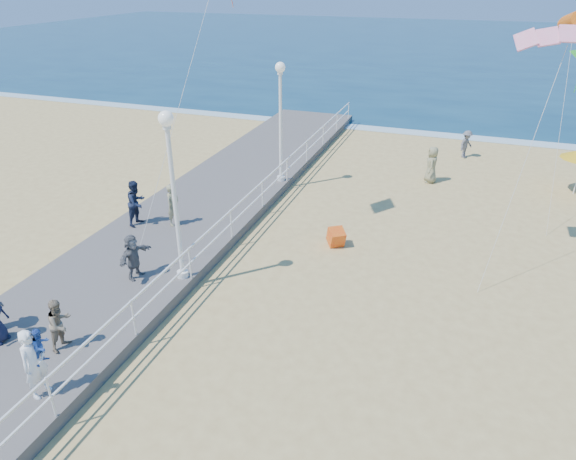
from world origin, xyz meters
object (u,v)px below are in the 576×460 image
(beach_walker_a, at_px, (466,144))
(box_kite, at_px, (336,239))
(lamp_post_mid, at_px, (173,181))
(spectator_7, at_px, (137,203))
(spectator_1, at_px, (60,324))
(spectator_5, at_px, (133,256))
(spectator_6, at_px, (173,205))
(lamp_post_far, at_px, (280,111))
(beach_walker_c, at_px, (432,165))
(toddler_held, at_px, (41,346))
(woman_holding_toddler, at_px, (35,363))

(beach_walker_a, height_order, box_kite, beach_walker_a)
(lamp_post_mid, height_order, spectator_7, lamp_post_mid)
(spectator_1, distance_m, spectator_5, 3.53)
(spectator_6, bearing_deg, lamp_post_mid, -138.86)
(spectator_7, distance_m, box_kite, 7.66)
(lamp_post_far, bearing_deg, beach_walker_c, 25.96)
(spectator_6, height_order, spectator_7, spectator_7)
(spectator_6, bearing_deg, spectator_7, 113.95)
(lamp_post_far, relative_size, spectator_1, 3.73)
(spectator_1, xyz_separation_m, beach_walker_a, (9.07, 20.62, -0.37))
(spectator_1, xyz_separation_m, spectator_6, (-1.08, 7.27, 0.10))
(beach_walker_c, distance_m, box_kite, 8.25)
(toddler_held, bearing_deg, woman_holding_toddler, 137.68)
(woman_holding_toddler, bearing_deg, spectator_1, 26.60)
(toddler_held, distance_m, spectator_1, 1.70)
(spectator_1, height_order, spectator_6, spectator_6)
(woman_holding_toddler, relative_size, spectator_5, 1.19)
(box_kite, bearing_deg, beach_walker_c, 37.45)
(spectator_6, distance_m, beach_walker_a, 16.77)
(woman_holding_toddler, height_order, box_kite, woman_holding_toddler)
(lamp_post_far, height_order, beach_walker_c, lamp_post_far)
(lamp_post_mid, distance_m, spectator_5, 2.93)
(spectator_1, height_order, spectator_7, spectator_7)
(beach_walker_a, bearing_deg, spectator_1, -173.79)
(box_kite, bearing_deg, woman_holding_toddler, -147.84)
(lamp_post_mid, relative_size, woman_holding_toddler, 3.02)
(lamp_post_mid, bearing_deg, spectator_1, -105.93)
(spectator_1, xyz_separation_m, beach_walker_c, (7.65, 16.20, -0.24))
(lamp_post_mid, xyz_separation_m, box_kite, (3.89, 4.36, -3.36))
(beach_walker_a, relative_size, beach_walker_c, 0.85)
(beach_walker_a, distance_m, box_kite, 12.88)
(woman_holding_toddler, relative_size, box_kite, 2.94)
(lamp_post_mid, xyz_separation_m, beach_walker_c, (6.50, 12.17, -2.78))
(woman_holding_toddler, distance_m, spectator_1, 1.67)
(spectator_7, bearing_deg, spectator_5, -141.88)
(lamp_post_far, distance_m, beach_walker_c, 7.75)
(spectator_5, relative_size, spectator_6, 0.92)
(spectator_5, height_order, spectator_6, spectator_6)
(lamp_post_mid, bearing_deg, toddler_held, -93.47)
(spectator_7, height_order, beach_walker_c, spectator_7)
(lamp_post_mid, bearing_deg, beach_walker_a, 64.49)
(beach_walker_a, bearing_deg, lamp_post_mid, -175.57)
(spectator_6, bearing_deg, beach_walker_a, -30.60)
(lamp_post_far, xyz_separation_m, beach_walker_c, (6.50, 3.17, -2.78))
(spectator_1, relative_size, box_kite, 2.38)
(spectator_1, height_order, beach_walker_c, spectator_1)
(spectator_5, bearing_deg, lamp_post_far, -2.14)
(toddler_held, relative_size, spectator_7, 0.51)
(woman_holding_toddler, xyz_separation_m, box_kite, (4.37, 9.91, -0.98))
(lamp_post_far, height_order, beach_walker_a, lamp_post_far)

